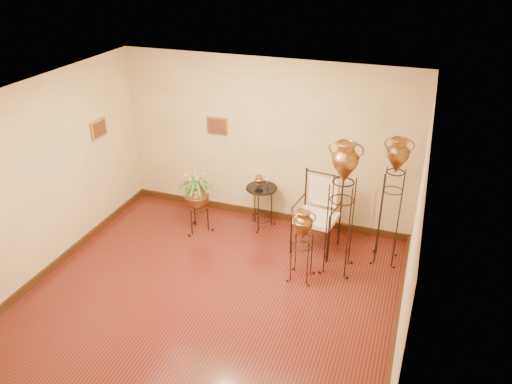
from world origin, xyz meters
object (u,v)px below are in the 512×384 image
(armchair, at_px, (316,215))
(side_table, at_px, (262,206))
(amphora_mid, at_px, (341,208))
(amphora_tall, at_px, (392,201))
(planter_urn, at_px, (197,195))

(armchair, distance_m, side_table, 1.12)
(amphora_mid, bearing_deg, amphora_tall, 35.32)
(amphora_tall, xyz_separation_m, amphora_mid, (-0.65, -0.46, 0.01))
(amphora_tall, bearing_deg, amphora_mid, -144.68)
(armchair, xyz_separation_m, side_table, (-1.02, 0.39, -0.23))
(amphora_tall, height_order, side_table, amphora_tall)
(side_table, bearing_deg, planter_urn, -153.45)
(planter_urn, distance_m, side_table, 1.11)
(amphora_tall, distance_m, armchair, 1.15)
(amphora_mid, height_order, armchair, amphora_mid)
(armchair, bearing_deg, side_table, 166.62)
(amphora_mid, relative_size, side_table, 2.18)
(amphora_tall, height_order, planter_urn, amphora_tall)
(planter_urn, relative_size, side_table, 1.28)
(amphora_tall, relative_size, armchair, 1.65)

